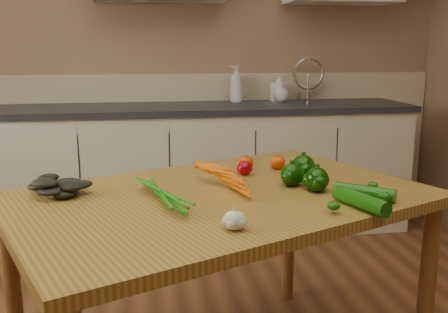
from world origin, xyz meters
TOP-DOWN VIEW (x-y plane):
  - room at (0.00, 0.17)m, footprint 4.04×5.04m
  - counter_run at (0.21, 2.19)m, footprint 2.84×0.64m
  - table at (0.03, 0.47)m, footprint 1.70×1.43m
  - soap_bottle_a at (0.44, 2.36)m, footprint 0.12×0.12m
  - soap_bottle_b at (0.76, 2.35)m, footprint 0.12×0.12m
  - soap_bottle_c at (0.76, 2.30)m, footprint 0.12×0.12m
  - carrot_bunch at (-0.01, 0.49)m, footprint 0.33×0.30m
  - leafy_greens at (-0.54, 0.54)m, footprint 0.21×0.19m
  - garlic_bulb at (0.01, 0.10)m, footprint 0.07×0.07m
  - pepper_a at (0.31, 0.53)m, footprint 0.08×0.08m
  - pepper_b at (0.38, 0.61)m, footprint 0.10×0.10m
  - pepper_c at (0.38, 0.44)m, footprint 0.09×0.09m
  - tomato_a at (0.17, 0.72)m, footprint 0.06×0.06m
  - tomato_b at (0.19, 0.79)m, footprint 0.07×0.07m
  - tomato_c at (0.33, 0.79)m, footprint 0.06×0.06m
  - zucchini_a at (0.51, 0.32)m, footprint 0.19×0.17m
  - zucchini_b at (0.45, 0.22)m, footprint 0.12×0.23m

SIDE VIEW (x-z plane):
  - counter_run at x=0.21m, z-range -0.11..1.03m
  - table at x=0.03m, z-range 0.30..1.08m
  - zucchini_a at x=0.51m, z-range 0.78..0.82m
  - zucchini_b at x=0.45m, z-range 0.78..0.83m
  - garlic_bulb at x=0.01m, z-range 0.78..0.83m
  - tomato_c at x=0.33m, z-range 0.78..0.83m
  - tomato_a at x=0.17m, z-range 0.78..0.84m
  - tomato_b at x=0.19m, z-range 0.78..0.84m
  - carrot_bunch at x=-0.01m, z-range 0.78..0.85m
  - pepper_a at x=0.31m, z-range 0.78..0.86m
  - pepper_c at x=0.38m, z-range 0.78..0.86m
  - pepper_b at x=0.38m, z-range 0.78..0.87m
  - leafy_greens at x=-0.54m, z-range 0.78..0.88m
  - soap_bottle_c at x=0.76m, z-range 0.90..1.05m
  - soap_bottle_b at x=0.76m, z-range 0.90..1.10m
  - soap_bottle_a at x=0.44m, z-range 0.90..1.16m
  - room at x=0.00m, z-range -0.07..2.57m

